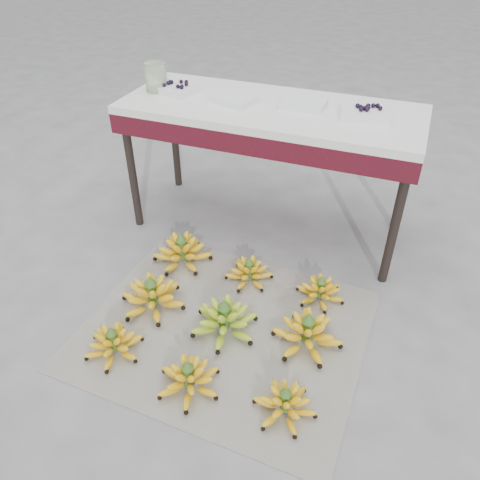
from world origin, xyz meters
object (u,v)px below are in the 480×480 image
(bunch_back_right, at_px, (320,291))
(tray_far_left, at_px, (175,88))
(bunch_back_center, at_px, (249,272))
(glass_jar, at_px, (156,77))
(tray_left, at_px, (233,99))
(bunch_front_left, at_px, (114,344))
(vendor_table, at_px, (270,121))
(bunch_front_center, at_px, (189,379))
(bunch_mid_center, at_px, (225,320))
(bunch_back_left, at_px, (182,252))
(tray_right, at_px, (303,104))
(tray_far_right, at_px, (365,113))
(newspaper_mat, at_px, (225,329))
(bunch_mid_left, at_px, (152,296))
(bunch_front_right, at_px, (285,404))
(bunch_mid_right, at_px, (307,333))

(bunch_back_right, xyz_separation_m, tray_far_left, (-1.01, 0.53, 0.71))
(bunch_back_center, distance_m, glass_jar, 1.17)
(tray_left, distance_m, glass_jar, 0.46)
(bunch_front_left, bearing_deg, vendor_table, 50.76)
(bunch_front_center, distance_m, bunch_back_right, 0.79)
(bunch_mid_center, xyz_separation_m, tray_far_left, (-0.65, 0.89, 0.70))
(bunch_mid_center, relative_size, bunch_back_left, 1.15)
(bunch_back_right, height_order, tray_right, tray_right)
(bunch_mid_center, distance_m, bunch_back_center, 0.37)
(bunch_front_left, xyz_separation_m, bunch_front_center, (0.38, -0.05, 0.00))
(bunch_mid_center, height_order, bunch_back_right, bunch_mid_center)
(vendor_table, xyz_separation_m, glass_jar, (-0.66, -0.01, 0.16))
(bunch_front_left, distance_m, glass_jar, 1.43)
(bunch_front_center, distance_m, bunch_mid_center, 0.34)
(bunch_front_left, bearing_deg, tray_left, 59.86)
(tray_far_right, bearing_deg, bunch_front_center, -107.63)
(tray_far_left, bearing_deg, tray_right, 2.31)
(bunch_back_left, bearing_deg, bunch_back_right, -10.26)
(newspaper_mat, bearing_deg, tray_far_left, 126.10)
(bunch_front_left, distance_m, bunch_mid_center, 0.49)
(tray_far_left, bearing_deg, newspaper_mat, -53.90)
(bunch_mid_center, xyz_separation_m, tray_right, (0.06, 0.92, 0.69))
(newspaper_mat, relative_size, tray_far_left, 4.82)
(bunch_front_left, relative_size, vendor_table, 0.21)
(bunch_back_center, height_order, vendor_table, vendor_table)
(bunch_mid_left, height_order, tray_left, tray_left)
(bunch_front_right, distance_m, bunch_back_right, 0.67)
(bunch_front_right, height_order, tray_left, tray_left)
(bunch_back_right, xyz_separation_m, vendor_table, (-0.45, 0.52, 0.61))
(tray_right, xyz_separation_m, glass_jar, (-0.82, -0.05, 0.06))
(bunch_mid_center, xyz_separation_m, bunch_back_left, (-0.41, 0.38, -0.00))
(tray_left, distance_m, tray_right, 0.36)
(bunch_mid_center, xyz_separation_m, tray_left, (-0.29, 0.86, 0.69))
(bunch_front_right, relative_size, bunch_mid_right, 0.70)
(bunch_mid_right, distance_m, vendor_table, 1.12)
(tray_far_right, bearing_deg, bunch_mid_center, -112.84)
(bunch_mid_right, distance_m, bunch_back_right, 0.31)
(bunch_mid_center, distance_m, bunch_mid_right, 0.37)
(bunch_back_right, relative_size, tray_right, 1.34)
(bunch_mid_center, xyz_separation_m, glass_jar, (-0.75, 0.87, 0.75))
(bunch_front_center, bearing_deg, bunch_mid_right, 61.22)
(bunch_front_right, bearing_deg, bunch_back_center, 127.75)
(bunch_front_left, distance_m, tray_left, 1.35)
(bunch_front_center, distance_m, tray_left, 1.41)
(newspaper_mat, xyz_separation_m, bunch_front_left, (-0.39, -0.30, 0.05))
(bunch_back_center, height_order, tray_right, tray_right)
(tray_right, bearing_deg, bunch_front_center, -93.60)
(vendor_table, height_order, tray_far_left, tray_far_left)
(bunch_mid_right, relative_size, tray_right, 1.76)
(bunch_mid_center, relative_size, bunch_mid_right, 1.04)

